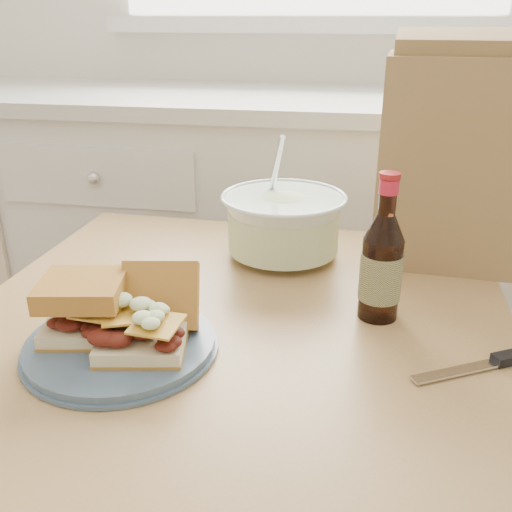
% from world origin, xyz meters
% --- Properties ---
extents(cabinet_run, '(2.50, 0.64, 0.94)m').
position_xyz_m(cabinet_run, '(-0.00, 1.70, 0.47)').
color(cabinet_run, white).
rests_on(cabinet_run, ground).
extents(dining_table, '(0.88, 0.88, 0.71)m').
position_xyz_m(dining_table, '(0.02, 0.78, 0.61)').
color(dining_table, tan).
rests_on(dining_table, ground).
extents(plate, '(0.27, 0.27, 0.02)m').
position_xyz_m(plate, '(-0.12, 0.66, 0.72)').
color(plate, '#455B70').
rests_on(plate, dining_table).
extents(sandwich_left, '(0.13, 0.12, 0.08)m').
position_xyz_m(sandwich_left, '(-0.17, 0.67, 0.77)').
color(sandwich_left, beige).
rests_on(sandwich_left, plate).
extents(sandwich_right, '(0.13, 0.18, 0.10)m').
position_xyz_m(sandwich_right, '(-0.08, 0.67, 0.77)').
color(sandwich_right, beige).
rests_on(sandwich_right, plate).
extents(coleslaw_bowl, '(0.24, 0.24, 0.24)m').
position_xyz_m(coleslaw_bowl, '(0.06, 1.04, 0.78)').
color(coleslaw_bowl, silver).
rests_on(coleslaw_bowl, dining_table).
extents(beer_bottle, '(0.06, 0.06, 0.23)m').
position_xyz_m(beer_bottle, '(0.24, 0.82, 0.80)').
color(beer_bottle, black).
rests_on(beer_bottle, dining_table).
extents(knife, '(0.19, 0.12, 0.01)m').
position_xyz_m(knife, '(0.40, 0.72, 0.72)').
color(knife, silver).
rests_on(knife, dining_table).
extents(paper_bag, '(0.30, 0.21, 0.38)m').
position_xyz_m(paper_bag, '(0.37, 1.09, 0.90)').
color(paper_bag, olive).
rests_on(paper_bag, dining_table).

